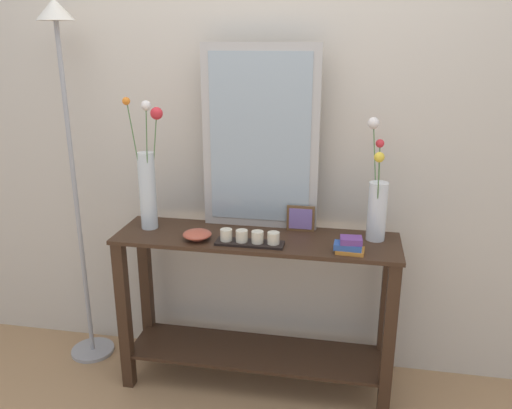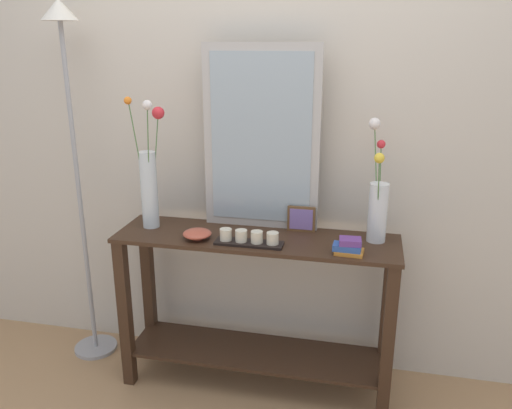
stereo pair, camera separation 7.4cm
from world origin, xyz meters
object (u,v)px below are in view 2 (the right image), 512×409
(picture_frame_small, at_px, (301,219))
(decorative_bowl, at_px, (197,234))
(console_table, at_px, (256,299))
(book_stack, at_px, (349,247))
(candle_tray, at_px, (249,239))
(vase_right, at_px, (378,203))
(mirror_leaning, at_px, (261,139))
(tall_vase_left, at_px, (149,181))
(floor_lamp, at_px, (72,130))

(picture_frame_small, distance_m, decorative_bowl, 0.51)
(console_table, height_order, decorative_bowl, decorative_bowl)
(picture_frame_small, xyz_separation_m, book_stack, (0.24, -0.23, -0.03))
(candle_tray, bearing_deg, vase_right, 17.16)
(mirror_leaning, bearing_deg, candle_tray, -90.62)
(mirror_leaning, bearing_deg, tall_vase_left, -166.50)
(vase_right, bearing_deg, floor_lamp, 179.45)
(decorative_bowl, xyz_separation_m, floor_lamp, (-0.71, 0.18, 0.44))
(tall_vase_left, height_order, decorative_bowl, tall_vase_left)
(picture_frame_small, height_order, book_stack, picture_frame_small)
(console_table, bearing_deg, book_stack, -14.01)
(decorative_bowl, height_order, book_stack, book_stack)
(tall_vase_left, bearing_deg, book_stack, -7.82)
(mirror_leaning, xyz_separation_m, decorative_bowl, (-0.26, -0.24, -0.42))
(candle_tray, bearing_deg, floor_lamp, 168.84)
(book_stack, relative_size, floor_lamp, 0.07)
(tall_vase_left, relative_size, book_stack, 4.71)
(floor_lamp, bearing_deg, picture_frame_small, 1.48)
(vase_right, distance_m, candle_tray, 0.62)
(mirror_leaning, height_order, candle_tray, mirror_leaning)
(vase_right, height_order, decorative_bowl, vase_right)
(mirror_leaning, distance_m, vase_right, 0.63)
(vase_right, bearing_deg, candle_tray, -162.84)
(vase_right, relative_size, decorative_bowl, 4.15)
(candle_tray, bearing_deg, book_stack, -1.41)
(decorative_bowl, relative_size, book_stack, 0.98)
(mirror_leaning, relative_size, floor_lamp, 0.47)
(console_table, height_order, vase_right, vase_right)
(tall_vase_left, xyz_separation_m, decorative_bowl, (0.28, -0.11, -0.22))
(mirror_leaning, bearing_deg, vase_right, -7.73)
(tall_vase_left, bearing_deg, vase_right, 2.68)
(mirror_leaning, height_order, picture_frame_small, mirror_leaning)
(book_stack, bearing_deg, console_table, 165.99)
(mirror_leaning, xyz_separation_m, floor_lamp, (-0.97, -0.06, 0.02))
(floor_lamp, bearing_deg, decorative_bowl, -14.07)
(candle_tray, distance_m, book_stack, 0.46)
(console_table, height_order, tall_vase_left, tall_vase_left)
(mirror_leaning, xyz_separation_m, book_stack, (0.45, -0.26, -0.41))
(console_table, bearing_deg, mirror_leaning, 93.16)
(console_table, relative_size, candle_tray, 4.30)
(mirror_leaning, bearing_deg, book_stack, -30.28)
(tall_vase_left, distance_m, book_stack, 1.02)
(console_table, relative_size, mirror_leaning, 1.53)
(console_table, relative_size, book_stack, 9.83)
(decorative_bowl, distance_m, floor_lamp, 0.86)
(candle_tray, xyz_separation_m, decorative_bowl, (-0.26, 0.01, -0.00))
(picture_frame_small, relative_size, book_stack, 0.99)
(console_table, xyz_separation_m, mirror_leaning, (-0.01, 0.15, 0.78))
(candle_tray, bearing_deg, mirror_leaning, 89.38)
(console_table, relative_size, decorative_bowl, 10.00)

